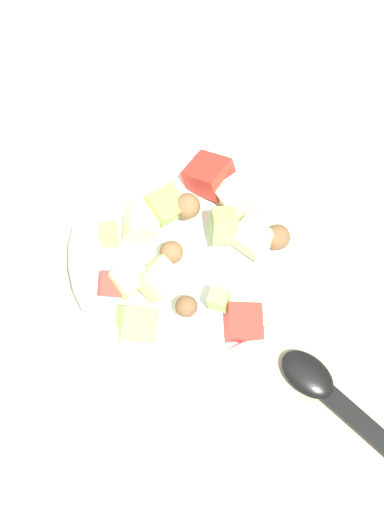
% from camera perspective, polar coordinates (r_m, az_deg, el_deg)
% --- Properties ---
extents(ground_plane, '(2.40, 2.40, 0.00)m').
position_cam_1_polar(ground_plane, '(0.72, -0.41, -1.52)').
color(ground_plane, silver).
extents(placemat, '(0.48, 0.35, 0.01)m').
position_cam_1_polar(placemat, '(0.71, -0.41, -1.43)').
color(placemat, tan).
rests_on(placemat, ground_plane).
extents(salad_bowl, '(0.23, 0.23, 0.11)m').
position_cam_1_polar(salad_bowl, '(0.67, 0.01, -0.28)').
color(salad_bowl, white).
rests_on(salad_bowl, placemat).
extents(serving_spoon, '(0.24, 0.10, 0.01)m').
position_cam_1_polar(serving_spoon, '(0.68, 12.68, -12.25)').
color(serving_spoon, black).
rests_on(serving_spoon, placemat).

